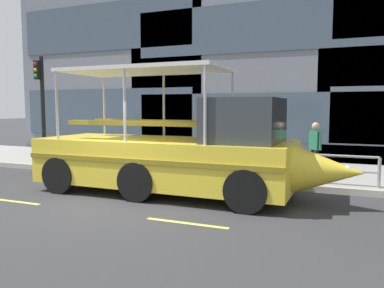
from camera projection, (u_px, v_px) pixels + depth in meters
ground_plane at (113, 202)px, 9.58m from camera, size 120.00×120.00×0.00m
sidewalk at (197, 166)px, 14.72m from camera, size 32.00×4.80×0.18m
curb_edge at (168, 177)px, 12.43m from camera, size 32.00×0.18×0.18m
lane_centreline at (90, 211)px, 8.72m from camera, size 25.80×0.12×0.01m
curb_guardrail at (199, 157)px, 12.33m from camera, size 10.58×0.09×0.86m
traffic_light_pole at (41, 98)px, 15.10m from camera, size 0.24×0.46×4.16m
leaned_bicycle at (75, 154)px, 14.88m from camera, size 1.74×0.46×0.96m
duck_tour_boat at (180, 154)px, 10.28m from camera, size 8.72×2.54×3.41m
pedestrian_near_bow at (315, 144)px, 12.01m from camera, size 0.40×0.34×1.70m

